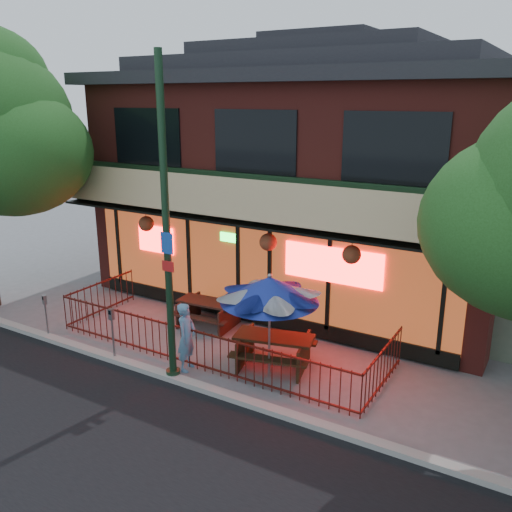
% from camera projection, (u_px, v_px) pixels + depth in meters
% --- Properties ---
extents(ground, '(80.00, 80.00, 0.00)m').
position_uv_depth(ground, '(185.00, 370.00, 12.56)').
color(ground, gray).
rests_on(ground, ground).
extents(curb, '(80.00, 0.25, 0.12)m').
position_uv_depth(curb, '(171.00, 377.00, 12.13)').
color(curb, '#999993').
rests_on(curb, ground).
extents(restaurant_building, '(12.96, 9.49, 8.05)m').
position_uv_depth(restaurant_building, '(318.00, 161.00, 17.27)').
color(restaurant_building, maroon).
rests_on(restaurant_building, ground).
extents(patio_fence, '(8.44, 2.62, 1.00)m').
position_uv_depth(patio_fence, '(197.00, 337.00, 12.80)').
color(patio_fence, '#4C1510').
rests_on(patio_fence, ground).
extents(street_light, '(0.43, 0.32, 7.00)m').
position_uv_depth(street_light, '(167.00, 243.00, 11.34)').
color(street_light, '#16331E').
rests_on(street_light, ground).
extents(picnic_table_left, '(1.79, 1.43, 0.72)m').
position_uv_depth(picnic_table_left, '(208.00, 309.00, 14.90)').
color(picnic_table_left, '#3F1E16').
rests_on(picnic_table_left, ground).
extents(picnic_table_right, '(2.11, 1.80, 0.78)m').
position_uv_depth(picnic_table_right, '(274.00, 346.00, 12.62)').
color(picnic_table_right, '#322311').
rests_on(picnic_table_right, ground).
extents(patio_umbrella, '(2.16, 2.16, 2.47)m').
position_uv_depth(patio_umbrella, '(270.00, 289.00, 11.67)').
color(patio_umbrella, gray).
rests_on(patio_umbrella, ground).
extents(pedestrian, '(0.50, 0.66, 1.63)m').
position_uv_depth(pedestrian, '(187.00, 337.00, 12.40)').
color(pedestrian, '#5E93BC').
rests_on(pedestrian, ground).
extents(parking_meter_near, '(0.12, 0.10, 1.33)m').
position_uv_depth(parking_meter_near, '(112.00, 326.00, 12.78)').
color(parking_meter_near, gray).
rests_on(parking_meter_near, ground).
extents(parking_meter_far, '(0.12, 0.11, 1.18)m').
position_uv_depth(parking_meter_far, '(46.00, 309.00, 14.06)').
color(parking_meter_far, gray).
rests_on(parking_meter_far, ground).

